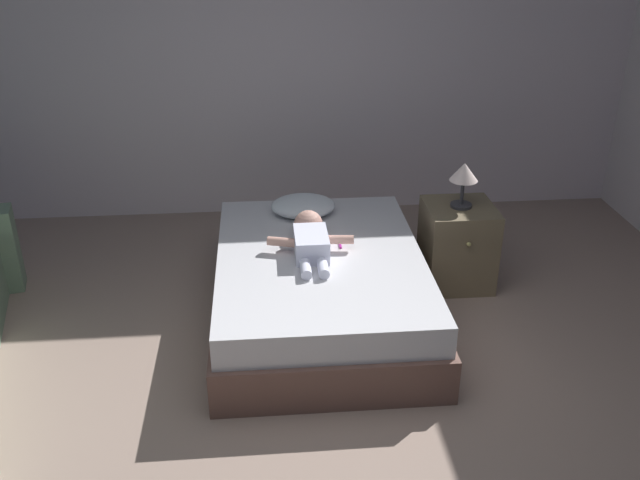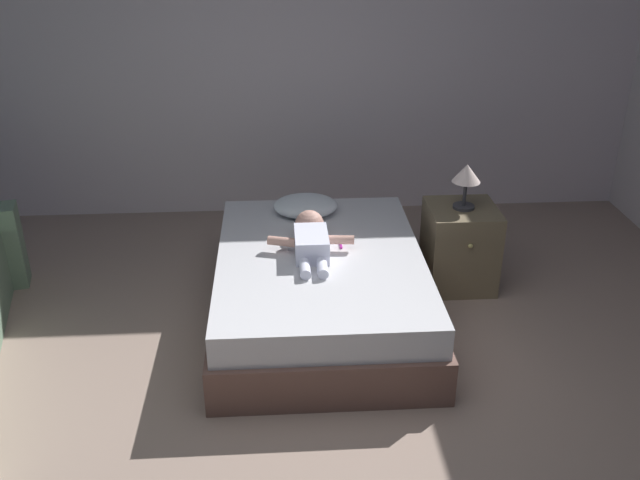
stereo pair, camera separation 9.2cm
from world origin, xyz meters
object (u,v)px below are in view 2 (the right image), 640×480
(baby, at_px, (311,238))
(nightstand, at_px, (459,247))
(pillow, at_px, (305,206))
(lamp, at_px, (466,177))
(toothbrush, at_px, (340,243))
(bed, at_px, (320,288))

(baby, height_order, nightstand, baby)
(pillow, relative_size, lamp, 1.44)
(baby, distance_m, toothbrush, 0.21)
(pillow, xyz_separation_m, nightstand, (1.04, -0.22, -0.24))
(baby, height_order, lamp, lamp)
(baby, height_order, toothbrush, baby)
(toothbrush, height_order, lamp, lamp)
(toothbrush, bearing_deg, lamp, 17.11)
(bed, xyz_separation_m, lamp, (0.98, 0.39, 0.57))
(pillow, bearing_deg, baby, -89.12)
(baby, bearing_deg, toothbrush, 17.76)
(pillow, distance_m, nightstand, 1.09)
(lamp, bearing_deg, baby, -162.77)
(lamp, bearing_deg, bed, -158.10)
(nightstand, bearing_deg, lamp, 90.00)
(bed, relative_size, toothbrush, 14.84)
(baby, xyz_separation_m, nightstand, (1.03, 0.32, -0.25))
(pillow, height_order, nightstand, pillow)
(nightstand, distance_m, lamp, 0.51)
(toothbrush, relative_size, nightstand, 0.22)
(nightstand, height_order, lamp, lamp)
(bed, height_order, pillow, pillow)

